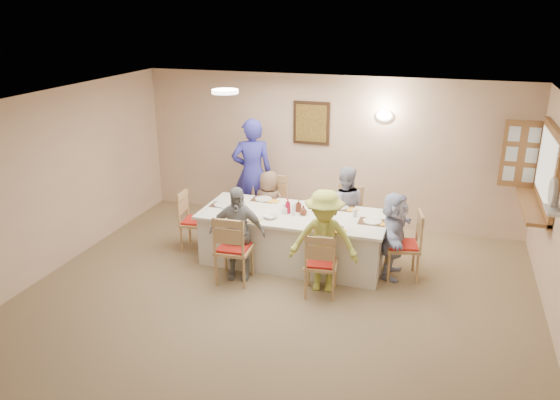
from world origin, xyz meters
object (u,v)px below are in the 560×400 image
(diner_front_left, at_px, (237,233))
(diner_front_right, at_px, (324,241))
(serving_hatch, at_px, (548,170))
(dining_table, at_px, (293,238))
(diner_right_end, at_px, (394,235))
(condiment_ketchup, at_px, (288,206))
(chair_back_left, at_px, (271,208))
(desk_fan, at_px, (555,198))
(chair_front_left, at_px, (234,248))
(caregiver, at_px, (252,173))
(chair_front_right, at_px, (321,263))
(chair_left_end, at_px, (196,221))
(chair_right_end, at_px, (403,245))
(diner_back_right, at_px, (344,208))
(chair_back_right, at_px, (345,217))
(diner_back_left, at_px, (269,206))

(diner_front_left, relative_size, diner_front_right, 0.94)
(serving_hatch, bearing_deg, dining_table, -167.97)
(diner_right_end, xyz_separation_m, condiment_ketchup, (-1.50, -0.02, 0.26))
(diner_front_left, bearing_deg, chair_back_left, 79.60)
(desk_fan, distance_m, chair_back_left, 4.19)
(chair_back_left, distance_m, chair_front_left, 1.60)
(caregiver, bearing_deg, chair_front_right, 107.81)
(condiment_ketchup, bearing_deg, chair_left_end, 179.29)
(chair_left_end, bearing_deg, chair_right_end, -95.80)
(diner_back_right, distance_m, diner_front_left, 1.81)
(desk_fan, distance_m, chair_left_end, 4.91)
(diner_front_left, bearing_deg, chair_left_end, 134.01)
(diner_front_right, bearing_deg, chair_back_right, 84.30)
(diner_right_end, bearing_deg, chair_front_left, 112.63)
(dining_table, height_order, diner_front_right, diner_front_right)
(dining_table, relative_size, chair_right_end, 2.77)
(desk_fan, bearing_deg, chair_back_right, 150.79)
(diner_back_right, bearing_deg, desk_fan, 143.04)
(chair_right_end, bearing_deg, serving_hatch, 100.38)
(chair_back_right, height_order, diner_front_left, diner_front_left)
(diner_back_left, bearing_deg, chair_back_left, -83.99)
(condiment_ketchup, bearing_deg, chair_right_end, 0.64)
(chair_front_left, height_order, diner_back_right, diner_back_right)
(chair_back_right, xyz_separation_m, diner_back_right, (0.00, -0.12, 0.19))
(dining_table, bearing_deg, chair_back_left, 126.87)
(chair_left_end, bearing_deg, chair_front_left, -135.91)
(diner_back_right, bearing_deg, diner_back_left, -9.81)
(caregiver, bearing_deg, condiment_ketchup, 107.21)
(chair_back_left, relative_size, condiment_ketchup, 4.49)
(diner_front_left, bearing_deg, diner_back_left, 79.60)
(diner_back_left, relative_size, condiment_ketchup, 5.17)
(chair_back_left, bearing_deg, desk_fan, -25.98)
(chair_back_left, distance_m, diner_back_left, 0.14)
(diner_right_end, bearing_deg, chair_back_right, 46.73)
(serving_hatch, height_order, chair_back_right, serving_hatch)
(diner_back_left, distance_m, condiment_ketchup, 0.92)
(chair_left_end, xyz_separation_m, diner_back_right, (2.15, 0.68, 0.20))
(chair_back_left, relative_size, chair_right_end, 1.03)
(condiment_ketchup, bearing_deg, desk_fan, -10.89)
(chair_front_right, relative_size, diner_front_right, 0.64)
(desk_fan, bearing_deg, diner_back_right, 152.85)
(chair_back_left, bearing_deg, diner_right_end, -26.68)
(serving_hatch, bearing_deg, chair_right_end, -158.10)
(chair_back_right, height_order, chair_right_end, chair_right_end)
(chair_front_right, bearing_deg, chair_left_end, -27.66)
(chair_front_right, distance_m, diner_back_left, 1.91)
(serving_hatch, height_order, dining_table, serving_hatch)
(diner_front_left, relative_size, condiment_ketchup, 5.96)
(diner_front_right, bearing_deg, caregiver, 126.34)
(serving_hatch, distance_m, dining_table, 3.55)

